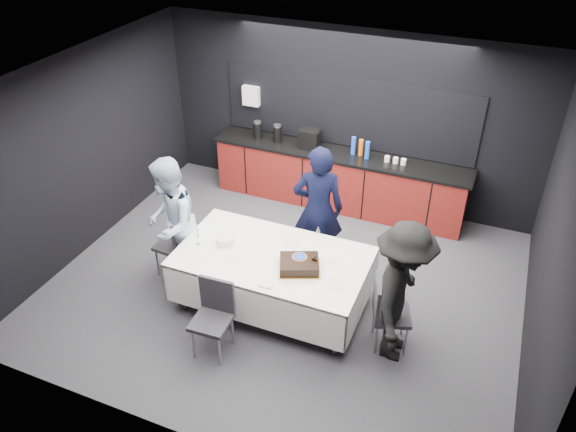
% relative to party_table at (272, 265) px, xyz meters
% --- Properties ---
extents(ground, '(6.00, 6.00, 0.00)m').
position_rel_party_table_xyz_m(ground, '(0.00, 0.40, -0.64)').
color(ground, '#3D3D42').
rests_on(ground, ground).
extents(room_shell, '(6.04, 5.04, 2.82)m').
position_rel_party_table_xyz_m(room_shell, '(0.00, 0.40, 1.22)').
color(room_shell, white).
rests_on(room_shell, ground).
extents(kitchenette, '(4.10, 0.64, 2.05)m').
position_rel_party_table_xyz_m(kitchenette, '(-0.02, 2.62, -0.10)').
color(kitchenette, maroon).
rests_on(kitchenette, ground).
extents(party_table, '(2.32, 1.32, 0.78)m').
position_rel_party_table_xyz_m(party_table, '(0.00, 0.00, 0.00)').
color(party_table, '#99999E').
rests_on(party_table, ground).
extents(cake_assembly, '(0.60, 0.55, 0.16)m').
position_rel_party_table_xyz_m(cake_assembly, '(0.39, -0.10, 0.20)').
color(cake_assembly, gold).
rests_on(cake_assembly, party_table).
extents(plate_stack, '(0.24, 0.24, 0.10)m').
position_rel_party_table_xyz_m(plate_stack, '(-0.64, 0.02, 0.19)').
color(plate_stack, white).
rests_on(plate_stack, party_table).
extents(loose_plate_near, '(0.20, 0.20, 0.01)m').
position_rel_party_table_xyz_m(loose_plate_near, '(-0.44, -0.23, 0.14)').
color(loose_plate_near, white).
rests_on(loose_plate_near, party_table).
extents(loose_plate_right_a, '(0.21, 0.21, 0.01)m').
position_rel_party_table_xyz_m(loose_plate_right_a, '(0.73, 0.21, 0.14)').
color(loose_plate_right_a, white).
rests_on(loose_plate_right_a, party_table).
extents(loose_plate_right_b, '(0.20, 0.20, 0.01)m').
position_rel_party_table_xyz_m(loose_plate_right_b, '(0.88, -0.21, 0.14)').
color(loose_plate_right_b, white).
rests_on(loose_plate_right_b, party_table).
extents(loose_plate_far, '(0.22, 0.22, 0.01)m').
position_rel_party_table_xyz_m(loose_plate_far, '(0.12, 0.32, 0.14)').
color(loose_plate_far, white).
rests_on(loose_plate_far, party_table).
extents(fork_pile, '(0.16, 0.10, 0.02)m').
position_rel_party_table_xyz_m(fork_pile, '(0.16, -0.54, 0.15)').
color(fork_pile, white).
rests_on(fork_pile, party_table).
extents(champagne_flute, '(0.06, 0.06, 0.22)m').
position_rel_party_table_xyz_m(champagne_flute, '(-0.95, -0.14, 0.30)').
color(champagne_flute, white).
rests_on(champagne_flute, party_table).
extents(chair_left, '(0.45, 0.45, 0.92)m').
position_rel_party_table_xyz_m(chair_left, '(-1.42, 0.09, -0.11)').
color(chair_left, '#29292D').
rests_on(chair_left, ground).
extents(chair_right, '(0.53, 0.53, 0.92)m').
position_rel_party_table_xyz_m(chair_right, '(1.46, -0.13, -0.11)').
color(chair_right, '#29292D').
rests_on(chair_right, ground).
extents(chair_near, '(0.44, 0.44, 0.92)m').
position_rel_party_table_xyz_m(chair_near, '(-0.33, -0.91, -0.11)').
color(chair_near, '#29292D').
rests_on(chair_near, ground).
extents(person_center, '(0.78, 0.64, 1.84)m').
position_rel_party_table_xyz_m(person_center, '(0.23, 0.98, 0.28)').
color(person_center, black).
rests_on(person_center, ground).
extents(person_left, '(0.93, 1.05, 1.79)m').
position_rel_party_table_xyz_m(person_left, '(-1.42, -0.00, 0.25)').
color(person_left, '#A3B6CD').
rests_on(person_left, ground).
extents(person_right, '(0.69, 1.16, 1.76)m').
position_rel_party_table_xyz_m(person_right, '(1.62, -0.20, 0.24)').
color(person_right, black).
rests_on(person_right, ground).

